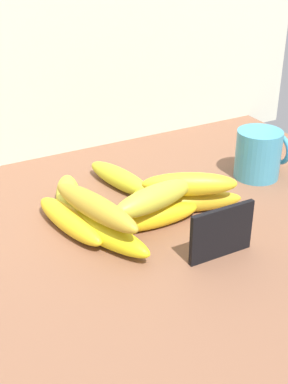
{
  "coord_description": "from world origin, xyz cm",
  "views": [
    {
      "loc": [
        -31.53,
        -63.47,
        49.31
      ],
      "look_at": [
        5.84,
        4.99,
        8.0
      ],
      "focal_mm": 48.91,
      "sensor_mm": 36.0,
      "label": 1
    }
  ],
  "objects": [
    {
      "name": "banana_8",
      "position": [
        13.52,
        2.74,
        8.64
      ],
      "size": [
        16.4,
        11.27,
        4.04
      ],
      "primitive_type": "ellipsoid",
      "rotation": [
        0.0,
        0.0,
        2.65
      ],
      "color": "yellow",
      "rests_on": "banana_2"
    },
    {
      "name": "chalkboard_sign",
      "position": [
        10.57,
        -10.63,
        6.86
      ],
      "size": [
        11.0,
        1.8,
        8.4
      ],
      "color": "black",
      "rests_on": "counter_top"
    },
    {
      "name": "banana_6",
      "position": [
        6.22,
        1.46,
        4.83
      ],
      "size": [
        15.84,
        4.33,
        3.66
      ],
      "primitive_type": "ellipsoid",
      "rotation": [
        0.0,
        0.0,
        3.1
      ],
      "color": "yellow",
      "rests_on": "counter_top"
    },
    {
      "name": "counter_top",
      "position": [
        0.0,
        0.0,
        1.5
      ],
      "size": [
        110.0,
        76.0,
        3.0
      ],
      "primitive_type": "cube",
      "color": "brown",
      "rests_on": "ground"
    },
    {
      "name": "coffee_mug",
      "position": [
        33.58,
        8.47,
        7.83
      ],
      "size": [
        10.41,
        8.91,
        9.65
      ],
      "color": "teal",
      "rests_on": "counter_top"
    },
    {
      "name": "banana_0",
      "position": [
        7.24,
        17.01,
        4.95
      ],
      "size": [
        7.81,
        17.88,
        3.9
      ],
      "primitive_type": "ellipsoid",
      "rotation": [
        0.0,
        0.0,
        4.94
      ],
      "color": "gold",
      "rests_on": "counter_top"
    },
    {
      "name": "banana_5",
      "position": [
        -7.01,
        6.97,
        5.04
      ],
      "size": [
        7.31,
        18.26,
        4.09
      ],
      "primitive_type": "ellipsoid",
      "rotation": [
        0.0,
        0.0,
        1.76
      ],
      "color": "yellow",
      "rests_on": "counter_top"
    },
    {
      "name": "banana_9",
      "position": [
        -4.23,
        2.48,
        9.13
      ],
      "size": [
        8.78,
        19.97,
        3.93
      ],
      "primitive_type": "ellipsoid",
      "rotation": [
        0.0,
        0.0,
        4.97
      ],
      "color": "#B6952A",
      "rests_on": "banana_1"
    },
    {
      "name": "banana_4",
      "position": [
        13.47,
        9.24,
        4.92
      ],
      "size": [
        16.42,
        4.45,
        3.85
      ],
      "primitive_type": "ellipsoid",
      "rotation": [
        0.0,
        0.0,
        0.04
      ],
      "color": "gold",
      "rests_on": "counter_top"
    },
    {
      "name": "back_wall",
      "position": [
        0.0,
        39.0,
        35.0
      ],
      "size": [
        130.0,
        2.0,
        70.0
      ],
      "primitive_type": "cube",
      "color": "beige",
      "rests_on": "ground"
    },
    {
      "name": "banana_1",
      "position": [
        -4.02,
        1.71,
        5.08
      ],
      "size": [
        11.25,
        21.1,
        4.16
      ],
      "primitive_type": "ellipsoid",
      "rotation": [
        0.0,
        0.0,
        5.07
      ],
      "color": "yellow",
      "rests_on": "counter_top"
    },
    {
      "name": "banana_3",
      "position": [
        -4.27,
        14.43,
        5.19
      ],
      "size": [
        9.19,
        16.09,
        4.38
      ],
      "primitive_type": "ellipsoid",
      "rotation": [
        0.0,
        0.0,
        1.24
      ],
      "color": "gold",
      "rests_on": "counter_top"
    },
    {
      "name": "banana_2",
      "position": [
        14.2,
        3.09,
        4.81
      ],
      "size": [
        18.48,
        9.6,
        3.62
      ],
      "primitive_type": "ellipsoid",
      "rotation": [
        0.0,
        0.0,
        2.8
      ],
      "color": "gold",
      "rests_on": "counter_top"
    },
    {
      "name": "banana_7",
      "position": [
        5.54,
        1.03,
        8.79
      ],
      "size": [
        16.83,
        7.44,
        4.26
      ],
      "primitive_type": "ellipsoid",
      "rotation": [
        0.0,
        0.0,
        3.34
      ],
      "color": "gold",
      "rests_on": "banana_6"
    }
  ]
}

